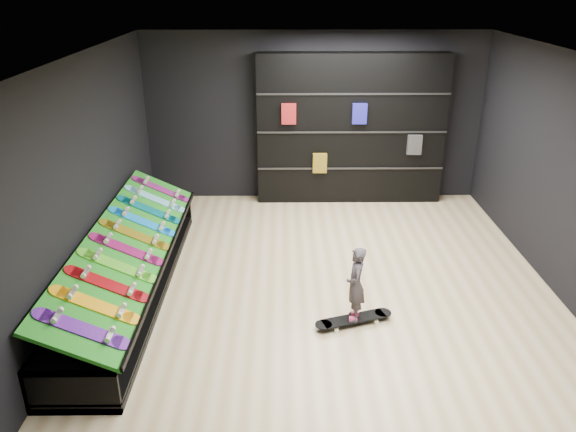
{
  "coord_description": "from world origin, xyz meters",
  "views": [
    {
      "loc": [
        -0.57,
        -6.41,
        3.84
      ],
      "look_at": [
        -0.5,
        0.2,
        1.0
      ],
      "focal_mm": 35.0,
      "sensor_mm": 36.0,
      "label": 1
    }
  ],
  "objects_px": {
    "display_rack": "(131,276)",
    "child": "(355,298)",
    "back_shelving": "(351,129)",
    "floor_skateboard": "(354,321)"
  },
  "relations": [
    {
      "from": "back_shelving",
      "to": "display_rack",
      "type": "bearing_deg",
      "value": -133.92
    },
    {
      "from": "back_shelving",
      "to": "child",
      "type": "relative_size",
      "value": 5.98
    },
    {
      "from": "display_rack",
      "to": "floor_skateboard",
      "type": "distance_m",
      "value": 2.93
    },
    {
      "from": "display_rack",
      "to": "back_shelving",
      "type": "distance_m",
      "value": 4.73
    },
    {
      "from": "display_rack",
      "to": "child",
      "type": "relative_size",
      "value": 8.12
    },
    {
      "from": "back_shelving",
      "to": "child",
      "type": "distance_m",
      "value": 4.21
    },
    {
      "from": "child",
      "to": "floor_skateboard",
      "type": "bearing_deg",
      "value": 2.87
    },
    {
      "from": "floor_skateboard",
      "to": "back_shelving",
      "type": "bearing_deg",
      "value": 66.38
    },
    {
      "from": "display_rack",
      "to": "child",
      "type": "xyz_separation_m",
      "value": [
        2.82,
        -0.76,
        0.12
      ]
    },
    {
      "from": "floor_skateboard",
      "to": "child",
      "type": "distance_m",
      "value": 0.32
    }
  ]
}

